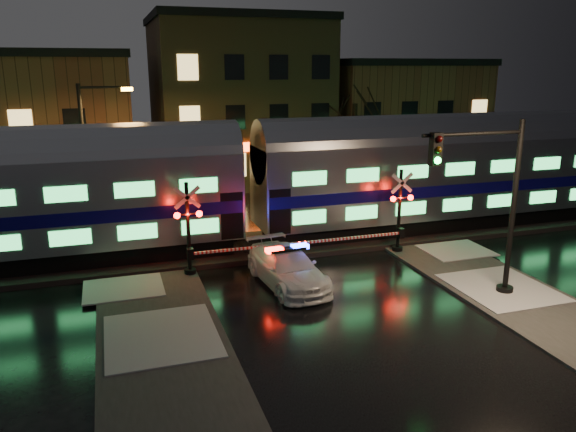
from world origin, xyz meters
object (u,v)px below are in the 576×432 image
object	(u,v)px
police_car	(287,267)
crossing_signal_right	(393,220)
crossing_signal_left	(198,238)
traffic_light	(490,207)
streetlight	(90,152)

from	to	relation	value
police_car	crossing_signal_right	distance (m)	6.22
police_car	crossing_signal_left	world-z (taller)	crossing_signal_left
crossing_signal_right	traffic_light	bearing A→B (deg)	-82.19
crossing_signal_right	police_car	bearing A→B (deg)	-159.90
crossing_signal_right	streetlight	world-z (taller)	streetlight
crossing_signal_left	traffic_light	xyz separation A→B (m)	(9.73, -5.67, 1.90)
streetlight	crossing_signal_left	bearing A→B (deg)	-58.83
crossing_signal_right	crossing_signal_left	size ratio (longest dim) A/B	0.99
police_car	crossing_signal_left	distance (m)	3.92
crossing_signal_right	crossing_signal_left	distance (m)	8.96
crossing_signal_left	streetlight	world-z (taller)	streetlight
crossing_signal_left	streetlight	distance (m)	8.31
crossing_signal_right	streetlight	size ratio (longest dim) A/B	0.73
crossing_signal_right	crossing_signal_left	xyz separation A→B (m)	(-8.96, 0.00, 0.01)
crossing_signal_left	streetlight	xyz separation A→B (m)	(-4.05, 6.70, 2.79)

